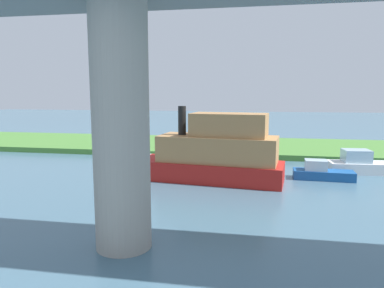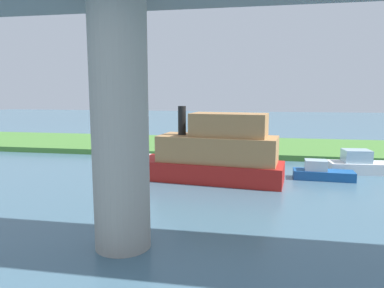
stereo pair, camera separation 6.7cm
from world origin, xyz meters
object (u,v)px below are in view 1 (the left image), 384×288
bridge_pylon (121,129)px  motorboat_red (215,153)px  pontoon_yellow (363,165)px  riverboat_paddlewheel (131,156)px  houseboat_blue (321,172)px  mooring_post (188,144)px  person_on_bank (220,141)px

bridge_pylon → motorboat_red: size_ratio=0.91×
pontoon_yellow → bridge_pylon: bearing=50.3°
motorboat_red → pontoon_yellow: (-10.40, -4.13, -1.21)m
motorboat_red → riverboat_paddlewheel: size_ratio=2.07×
riverboat_paddlewheel → houseboat_blue: (-14.82, 3.41, -0.07)m
motorboat_red → houseboat_blue: (-7.10, -1.62, -1.36)m
pontoon_yellow → riverboat_paddlewheel: bearing=-2.8°
bridge_pylon → mooring_post: (1.41, -20.03, -3.49)m
pontoon_yellow → houseboat_blue: 4.15m
pontoon_yellow → motorboat_red: bearing=21.7°
person_on_bank → mooring_post: (2.83, 1.61, -0.16)m
person_on_bank → motorboat_red: 10.68m
motorboat_red → houseboat_blue: 7.41m
motorboat_red → riverboat_paddlewheel: bearing=-33.1°
person_on_bank → mooring_post: 3.26m
person_on_bank → motorboat_red: bearing=94.0°
bridge_pylon → person_on_bank: bearing=-93.7°
person_on_bank → mooring_post: bearing=29.6°
mooring_post → houseboat_blue: (-10.68, 7.41, -0.57)m
bridge_pylon → riverboat_paddlewheel: (5.55, -16.03, -3.99)m
bridge_pylon → motorboat_red: (-2.17, -11.00, -2.70)m
bridge_pylon → houseboat_blue: (-9.27, -12.62, -4.06)m
bridge_pylon → riverboat_paddlewheel: 17.42m
bridge_pylon → pontoon_yellow: size_ratio=1.72×
bridge_pylon → houseboat_blue: bearing=-126.3°
pontoon_yellow → houseboat_blue: pontoon_yellow is taller
pontoon_yellow → houseboat_blue: bearing=37.3°
person_on_bank → pontoon_yellow: 12.93m
mooring_post → houseboat_blue: size_ratio=0.27×
motorboat_red → houseboat_blue: motorboat_red is taller
mooring_post → bridge_pylon: bearing=94.0°
person_on_bank → riverboat_paddlewheel: bearing=38.8°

